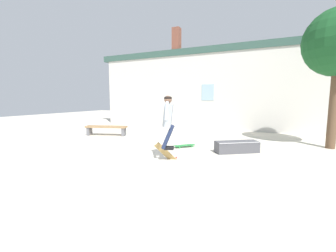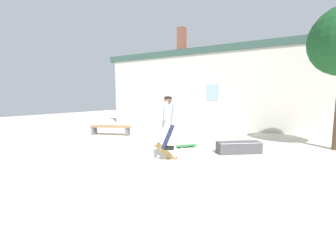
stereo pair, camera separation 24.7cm
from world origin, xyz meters
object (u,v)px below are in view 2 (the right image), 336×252
Objects in this scene: skateboard_flipping at (167,154)px; skater at (168,118)px; skate_ledge at (239,147)px; park_bench at (111,128)px; skateboard_resting at (187,146)px.

skater is at bearing -82.12° from skateboard_flipping.
skate_ledge is 2.41m from skateboard_flipping.
park_bench is 5.27m from skater.
skate_ledge is at bearing 28.26° from skater.
skate_ledge is at bearing -25.63° from park_bench.
skater is 2.03× the size of skateboard_flipping.
skate_ledge is 0.93× the size of skater.
park_bench is 2.69× the size of skateboard_flipping.
skateboard_flipping reaches higher than park_bench.
skateboard_flipping is (-1.66, -1.74, -0.03)m from skate_ledge.
park_bench reaches higher than skateboard_resting.
skateboard_resting is at bearing 61.20° from skateboard_flipping.
skate_ledge is 1.89× the size of skateboard_flipping.
skater reaches higher than skateboard_resting.
skate_ledge is at bearing -47.27° from skateboard_resting.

